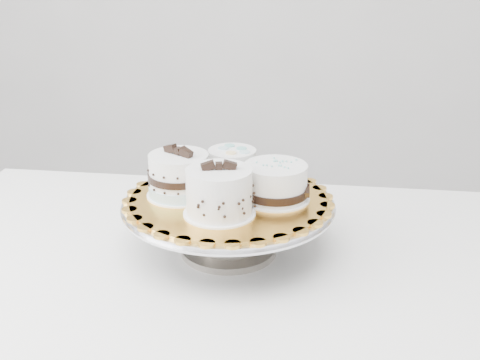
% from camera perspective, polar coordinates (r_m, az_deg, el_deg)
% --- Properties ---
extents(table, '(1.22, 0.84, 0.75)m').
position_cam_1_polar(table, '(1.12, -2.69, -11.29)').
color(table, white).
rests_on(table, floor).
extents(cake_stand, '(0.38, 0.38, 0.10)m').
position_cam_1_polar(cake_stand, '(1.08, -1.10, -3.50)').
color(cake_stand, gray).
rests_on(cake_stand, table).
extents(cake_board, '(0.45, 0.45, 0.01)m').
position_cam_1_polar(cake_board, '(1.06, -1.11, -1.81)').
color(cake_board, gold).
rests_on(cake_board, cake_stand).
extents(cake_swirl, '(0.13, 0.13, 0.10)m').
position_cam_1_polar(cake_swirl, '(0.99, -1.99, -1.25)').
color(cake_swirl, white).
rests_on(cake_swirl, cake_board).
extents(cake_banded, '(0.14, 0.14, 0.10)m').
position_cam_1_polar(cake_banded, '(1.07, -5.79, 0.30)').
color(cake_banded, white).
rests_on(cake_banded, cake_board).
extents(cake_dots, '(0.12, 0.12, 0.07)m').
position_cam_1_polar(cake_dots, '(1.12, -0.75, 1.32)').
color(cake_dots, white).
rests_on(cake_dots, cake_board).
extents(cake_ribbon, '(0.13, 0.12, 0.07)m').
position_cam_1_polar(cake_ribbon, '(1.05, 3.42, -0.30)').
color(cake_ribbon, white).
rests_on(cake_ribbon, cake_board).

